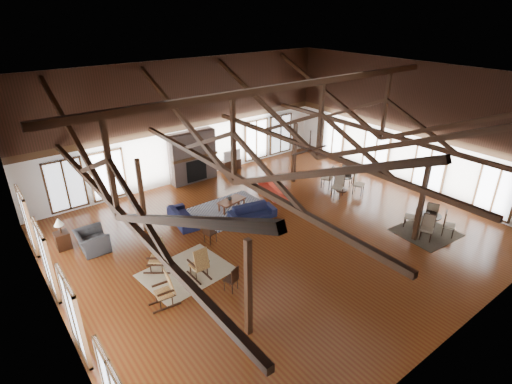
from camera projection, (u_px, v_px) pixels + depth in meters
floor at (278, 234)px, 15.83m from camera, size 16.00×16.00×0.00m
ceiling at (282, 80)px, 13.25m from camera, size 16.00×14.00×0.02m
wall_back at (187, 122)px, 19.57m from camera, size 16.00×0.02×6.00m
wall_front at (469, 249)px, 9.52m from camera, size 16.00×0.02×6.00m
wall_left at (40, 233)px, 10.16m from camera, size 0.02×14.00×6.00m
wall_right at (408, 126)px, 18.92m from camera, size 0.02×14.00×6.00m
roof_truss at (280, 137)px, 14.10m from camera, size 15.60×14.07×3.14m
post_grid at (278, 200)px, 15.18m from camera, size 8.16×7.16×3.05m
fireplace at (193, 157)px, 20.07m from camera, size 2.50×0.69×2.60m
ceiling_fan at (310, 149)px, 13.78m from camera, size 1.60×1.60×0.75m
sofa_navy_front at (252, 212)px, 16.87m from camera, size 2.11×1.14×0.58m
sofa_navy_left at (183, 216)px, 16.58m from camera, size 2.01×0.99×0.57m
sofa_orange at (273, 189)px, 19.00m from camera, size 2.14×1.27×0.59m
coffee_table at (232, 201)px, 17.53m from camera, size 1.36×0.89×0.48m
vase at (230, 198)px, 17.46m from camera, size 0.26×0.26×0.21m
armchair at (92, 241)px, 14.67m from camera, size 1.22×1.08×0.77m
side_table_lamp at (62, 237)px, 14.75m from camera, size 0.49×0.49×1.26m
rocking_chair_a at (160, 256)px, 13.48m from camera, size 1.03×0.95×1.19m
rocking_chair_b at (200, 264)px, 13.10m from camera, size 0.52×0.90×1.16m
rocking_chair_c at (167, 289)px, 11.97m from camera, size 0.92×0.55×1.13m
side_chair_a at (208, 231)px, 15.02m from camera, size 0.47×0.47×0.93m
side_chair_b at (233, 278)px, 12.52m from camera, size 0.48×0.48×0.88m
cafe_table_near at (430, 220)px, 15.86m from camera, size 1.93×1.93×1.00m
cafe_table_far at (343, 180)px, 19.29m from camera, size 2.11×2.11×1.10m
cup_near at (428, 214)px, 15.75m from camera, size 0.17×0.17×0.11m
cup_far at (342, 175)px, 19.16m from camera, size 0.15×0.15×0.11m
tv_console at (231, 165)px, 21.85m from camera, size 1.09×0.41×0.54m
television at (231, 155)px, 21.61m from camera, size 1.03×0.17×0.59m
rug_tan at (186, 272)px, 13.60m from camera, size 3.05×2.52×0.01m
rug_navy at (229, 210)px, 17.64m from camera, size 3.46×2.62×0.01m
rug_dark at (426, 232)px, 15.95m from camera, size 2.35×2.16×0.01m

